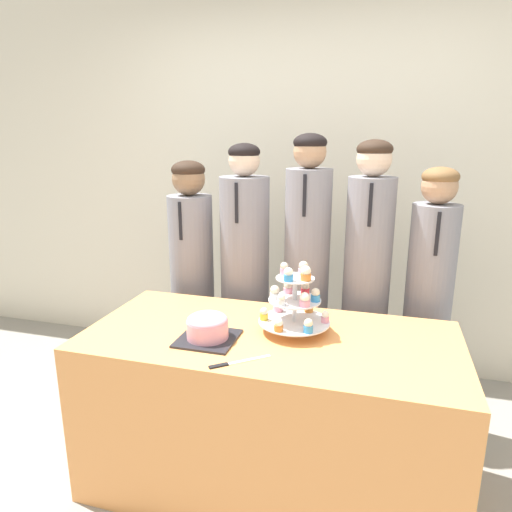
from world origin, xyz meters
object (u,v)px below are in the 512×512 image
object	(u,v)px
cake_knife	(230,364)
cupcake_stand	(295,300)
round_cake	(207,327)
student_3	(365,293)
student_1	(245,286)
student_4	(427,309)
student_0	(193,286)
student_2	(306,285)

from	to	relation	value
cake_knife	cupcake_stand	bearing A→B (deg)	24.83
round_cake	student_3	distance (m)	1.00
student_1	round_cake	bearing A→B (deg)	-85.03
round_cake	student_3	size ratio (longest dim) A/B	0.15
student_4	student_3	bearing A→B (deg)	180.00
cake_knife	student_0	distance (m)	1.11
round_cake	student_0	size ratio (longest dim) A/B	0.17
student_2	student_3	distance (m)	0.34
student_2	student_3	world-z (taller)	student_2
student_2	student_3	size ratio (longest dim) A/B	1.02
student_1	student_0	bearing A→B (deg)	-180.00
student_0	student_4	world-z (taller)	student_0
student_1	student_4	world-z (taller)	student_1
student_0	student_2	size ratio (longest dim) A/B	0.91
student_2	student_3	xyz separation A→B (m)	(0.34, -0.00, -0.01)
student_2	student_4	world-z (taller)	student_2
student_3	student_4	distance (m)	0.33
cake_knife	student_1	distance (m)	0.98
student_1	student_3	distance (m)	0.70
student_3	cake_knife	bearing A→B (deg)	-116.41
student_1	student_2	xyz separation A→B (m)	(0.37, -0.00, 0.04)
cake_knife	student_0	world-z (taller)	student_0
round_cake	student_2	distance (m)	0.82
student_3	student_4	world-z (taller)	student_3
cupcake_stand	student_1	xyz separation A→B (m)	(-0.41, 0.57, -0.16)
student_0	student_4	xyz separation A→B (m)	(1.37, -0.00, -0.00)
cake_knife	student_4	xyz separation A→B (m)	(0.80, 0.95, -0.04)
student_2	student_1	bearing A→B (deg)	180.00
student_0	cupcake_stand	bearing A→B (deg)	-37.17
student_0	student_1	distance (m)	0.34
round_cake	cake_knife	distance (m)	0.26
round_cake	student_2	size ratio (longest dim) A/B	0.15
student_2	cupcake_stand	bearing A→B (deg)	-85.49
cake_knife	student_1	size ratio (longest dim) A/B	0.13
student_0	student_4	size ratio (longest dim) A/B	1.01
round_cake	student_4	bearing A→B (deg)	38.31
round_cake	student_1	bearing A→B (deg)	94.97
cake_knife	student_3	xyz separation A→B (m)	(0.47, 0.95, 0.02)
student_2	student_4	xyz separation A→B (m)	(0.66, -0.00, -0.07)
round_cake	student_1	world-z (taller)	student_1
student_2	student_0	bearing A→B (deg)	-180.00
round_cake	student_2	world-z (taller)	student_2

